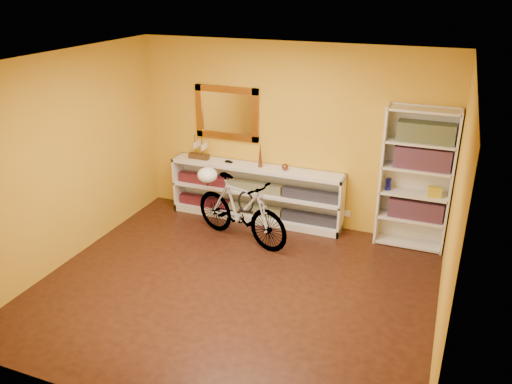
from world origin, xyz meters
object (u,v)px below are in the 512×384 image
at_px(console_unit, 256,193).
at_px(bicycle, 241,210).
at_px(bookcase, 416,180).
at_px(helmet, 207,175).

xyz_separation_m(console_unit, bicycle, (0.05, -0.70, 0.04)).
bearing_deg(bicycle, console_unit, 21.86).
height_order(console_unit, bicycle, bicycle).
height_order(console_unit, bookcase, bookcase).
xyz_separation_m(console_unit, helmet, (-0.53, -0.51, 0.40)).
bearing_deg(console_unit, helmet, -135.86).
bearing_deg(console_unit, bookcase, 0.65).
distance_m(bookcase, helmet, 2.80).
xyz_separation_m(bookcase, bicycle, (-2.17, -0.72, -0.48)).
relative_size(console_unit, bicycle, 1.64).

